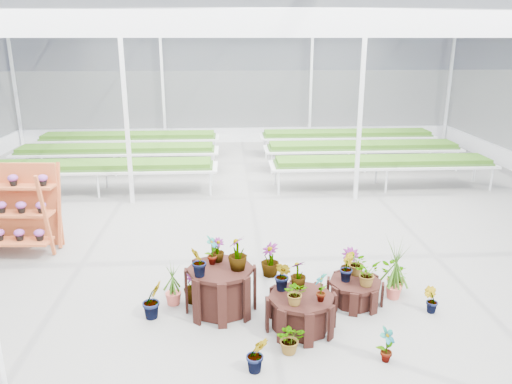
{
  "coord_description": "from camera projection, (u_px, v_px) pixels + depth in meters",
  "views": [
    {
      "loc": [
        -0.47,
        -8.76,
        4.2
      ],
      "look_at": [
        0.09,
        0.58,
        1.3
      ],
      "focal_mm": 35.0,
      "sensor_mm": 36.0,
      "label": 1
    }
  ],
  "objects": [
    {
      "name": "steel_frame",
      "position": [
        253.0,
        151.0,
        8.96
      ],
      "size": [
        18.0,
        24.0,
        4.5
      ],
      "primitive_type": null,
      "color": "silver",
      "rests_on": "ground"
    },
    {
      "name": "plinth_low",
      "position": [
        355.0,
        292.0,
        8.21
      ],
      "size": [
        1.09,
        1.09,
        0.4
      ],
      "primitive_type": "cylinder",
      "rotation": [
        0.0,
        0.0,
        -0.28
      ],
      "color": "black",
      "rests_on": "ground"
    },
    {
      "name": "plinth_mid",
      "position": [
        301.0,
        312.0,
        7.46
      ],
      "size": [
        1.1,
        1.1,
        0.54
      ],
      "primitive_type": "cylinder",
      "rotation": [
        0.0,
        0.0,
        0.08
      ],
      "color": "black",
      "rests_on": "ground"
    },
    {
      "name": "plinth_tall",
      "position": [
        221.0,
        289.0,
        7.94
      ],
      "size": [
        1.14,
        1.14,
        0.74
      ],
      "primitive_type": "cylinder",
      "rotation": [
        0.0,
        0.0,
        0.05
      ],
      "color": "black",
      "rests_on": "ground"
    },
    {
      "name": "nursery_plants",
      "position": [
        295.0,
        278.0,
        8.03
      ],
      "size": [
        4.76,
        3.12,
        1.29
      ],
      "color": "#2E5715",
      "rests_on": "ground"
    },
    {
      "name": "shelf_rack",
      "position": [
        13.0,
        211.0,
        9.97
      ],
      "size": [
        1.74,
        1.0,
        1.78
      ],
      "primitive_type": null,
      "rotation": [
        0.0,
        0.0,
        -0.07
      ],
      "color": "#AD4D26",
      "rests_on": "ground"
    },
    {
      "name": "ground_plane",
      "position": [
        253.0,
        265.0,
        9.62
      ],
      "size": [
        24.0,
        24.0,
        0.0
      ],
      "primitive_type": "plane",
      "color": "gray",
      "rests_on": "ground"
    },
    {
      "name": "greenhouse_shell",
      "position": [
        253.0,
        151.0,
        8.96
      ],
      "size": [
        18.0,
        24.0,
        4.5
      ],
      "primitive_type": null,
      "color": "white",
      "rests_on": "ground"
    },
    {
      "name": "nursery_benches",
      "position": [
        241.0,
        158.0,
        16.36
      ],
      "size": [
        16.0,
        7.0,
        0.84
      ],
      "primitive_type": null,
      "color": "silver",
      "rests_on": "ground"
    }
  ]
}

